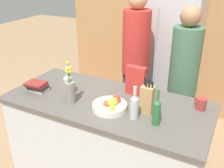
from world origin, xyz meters
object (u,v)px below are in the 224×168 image
(coffee_mug, at_px, (201,104))
(bottle_vinegar, at_px, (157,111))
(person_at_sink, at_px, (136,59))
(bottle_oil, at_px, (68,84))
(cereal_box, at_px, (136,81))
(refrigerator, at_px, (167,53))
(bottle_wine, at_px, (134,106))
(fruit_bowl, at_px, (110,105))
(flower_vase, at_px, (70,90))
(book_stack, at_px, (37,86))
(person_in_blue, at_px, (183,78))
(knife_block, at_px, (147,99))

(coffee_mug, height_order, bottle_vinegar, bottle_vinegar)
(coffee_mug, xyz_separation_m, person_at_sink, (-0.86, 0.65, 0.05))
(bottle_oil, distance_m, person_at_sink, 0.97)
(cereal_box, bearing_deg, person_at_sink, 112.72)
(coffee_mug, bearing_deg, refrigerator, 117.91)
(refrigerator, xyz_separation_m, bottle_wine, (0.22, -1.62, 0.07))
(fruit_bowl, xyz_separation_m, bottle_oil, (-0.47, 0.07, 0.07))
(flower_vase, xyz_separation_m, coffee_mug, (1.03, 0.40, -0.07))
(cereal_box, height_order, bottle_vinegar, bottle_vinegar)
(book_stack, xyz_separation_m, person_in_blue, (1.18, 0.85, -0.01))
(refrigerator, xyz_separation_m, cereal_box, (0.06, -1.23, 0.10))
(knife_block, xyz_separation_m, cereal_box, (-0.20, 0.25, 0.02))
(bottle_vinegar, bearing_deg, person_at_sink, 120.12)
(knife_block, height_order, person_in_blue, person_in_blue)
(bottle_vinegar, xyz_separation_m, person_in_blue, (-0.01, 0.88, -0.08))
(person_at_sink, bearing_deg, book_stack, -118.08)
(coffee_mug, bearing_deg, cereal_box, 179.92)
(refrigerator, xyz_separation_m, book_stack, (-0.79, -1.59, 0.01))
(book_stack, bearing_deg, fruit_bowl, 0.87)
(fruit_bowl, xyz_separation_m, cereal_box, (0.08, 0.35, 0.10))
(cereal_box, relative_size, bottle_oil, 1.02)
(fruit_bowl, xyz_separation_m, knife_block, (0.28, 0.10, 0.08))
(bottle_vinegar, bearing_deg, bottle_oil, 173.20)
(bottle_vinegar, bearing_deg, person_in_blue, 90.47)
(refrigerator, height_order, flower_vase, refrigerator)
(book_stack, height_order, person_at_sink, person_at_sink)
(person_at_sink, bearing_deg, knife_block, -59.82)
(book_stack, bearing_deg, bottle_oil, 14.13)
(knife_block, height_order, bottle_wine, knife_block)
(cereal_box, xyz_separation_m, book_stack, (-0.86, -0.36, -0.09))
(knife_block, height_order, cereal_box, knife_block)
(cereal_box, xyz_separation_m, bottle_oil, (-0.55, -0.29, -0.03))
(knife_block, relative_size, person_in_blue, 0.18)
(knife_block, xyz_separation_m, person_at_sink, (-0.47, 0.89, -0.02))
(bottle_oil, bearing_deg, person_at_sink, 73.21)
(bottle_oil, height_order, bottle_wine, bottle_wine)
(fruit_bowl, height_order, knife_block, knife_block)
(cereal_box, distance_m, coffee_mug, 0.59)
(refrigerator, height_order, coffee_mug, refrigerator)
(flower_vase, xyz_separation_m, bottle_wine, (0.59, 0.01, -0.01))
(book_stack, height_order, person_in_blue, person_in_blue)
(bottle_oil, xyz_separation_m, person_in_blue, (0.87, 0.78, -0.07))
(refrigerator, bearing_deg, coffee_mug, -62.09)
(flower_vase, distance_m, bottle_oil, 0.16)
(cereal_box, relative_size, coffee_mug, 2.48)
(fruit_bowl, relative_size, person_at_sink, 0.16)
(refrigerator, relative_size, flower_vase, 5.06)
(flower_vase, bearing_deg, person_in_blue, 49.27)
(bottle_oil, relative_size, bottle_vinegar, 0.91)
(book_stack, relative_size, bottle_oil, 0.75)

